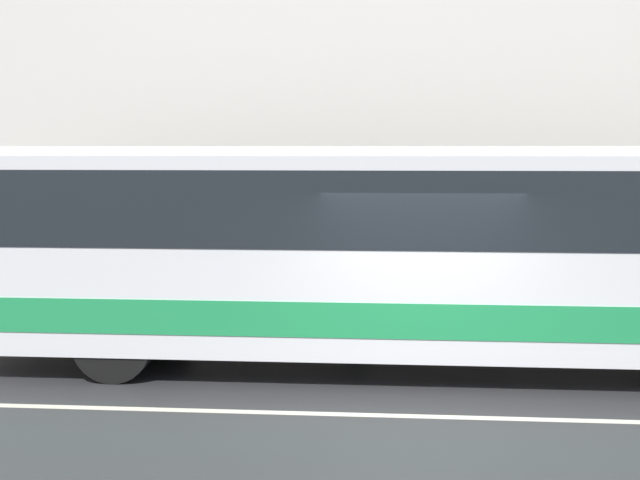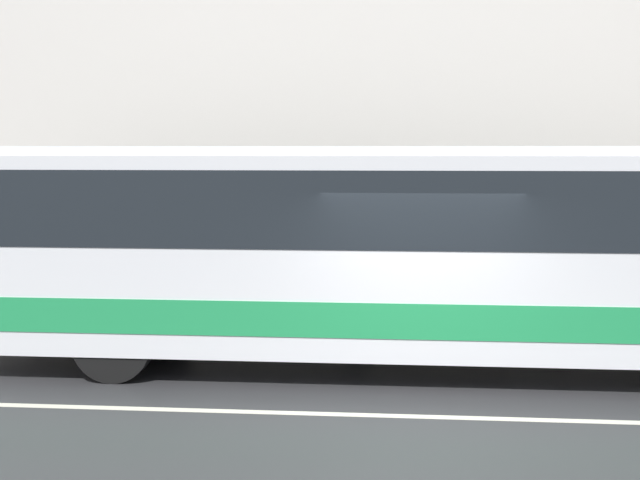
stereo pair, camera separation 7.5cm
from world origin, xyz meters
The scene contains 5 objects.
ground_plane centered at (0.00, 0.00, 0.00)m, with size 60.00×60.00×0.00m, color #2D2D30.
sidewalk centered at (0.00, 5.27, 0.07)m, with size 60.00×2.54×0.13m.
lane_stripe centered at (0.00, 0.00, 0.00)m, with size 54.00×0.14×0.01m.
transit_bus centered at (-0.42, 2.27, 1.73)m, with size 11.93×2.52×3.07m.
pedestrian_waiting centered at (-1.05, 5.16, 0.85)m, with size 0.36×0.36×1.56m.
Camera 1 is at (-0.29, -9.95, 3.03)m, focal length 50.00 mm.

